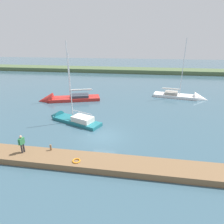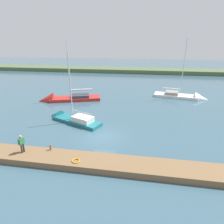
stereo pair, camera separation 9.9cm
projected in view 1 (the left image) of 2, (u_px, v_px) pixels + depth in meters
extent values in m
plane|color=#385666|center=(103.00, 137.00, 20.10)|extent=(200.00, 200.00, 0.00)
cube|color=#4C603D|center=(130.00, 72.00, 62.90)|extent=(180.00, 8.00, 2.40)
cube|color=brown|center=(90.00, 162.00, 15.42)|extent=(25.59, 2.27, 0.55)
cylinder|color=brown|center=(51.00, 147.00, 16.53)|extent=(0.16, 0.16, 0.53)
torus|color=orange|center=(76.00, 161.00, 15.04)|extent=(0.66, 0.66, 0.10)
cube|color=white|center=(175.00, 97.00, 34.48)|extent=(7.92, 3.94, 0.99)
cone|color=white|center=(201.00, 99.00, 33.05)|extent=(2.71, 2.90, 2.51)
cube|color=gray|center=(171.00, 93.00, 34.44)|extent=(2.58, 2.32, 0.50)
cylinder|color=silver|center=(183.00, 68.00, 32.33)|extent=(0.12, 0.12, 9.74)
cylinder|color=silver|center=(171.00, 89.00, 34.27)|extent=(3.25, 0.73, 0.09)
cylinder|color=silver|center=(171.00, 89.00, 34.22)|extent=(2.95, 0.79, 0.21)
cube|color=#1E6B75|center=(77.00, 122.00, 23.60)|extent=(6.90, 4.29, 0.74)
cone|color=#1E6B75|center=(55.00, 116.00, 25.45)|extent=(2.30, 2.40, 1.90)
cube|color=silver|center=(83.00, 119.00, 22.86)|extent=(2.94, 2.41, 0.63)
cylinder|color=silver|center=(71.00, 88.00, 22.33)|extent=(0.10, 0.10, 8.01)
cylinder|color=silver|center=(82.00, 112.00, 22.58)|extent=(2.85, 1.24, 0.08)
cube|color=#B22823|center=(75.00, 100.00, 32.73)|extent=(8.98, 5.19, 0.92)
cone|color=#B22823|center=(46.00, 101.00, 32.04)|extent=(3.17, 3.35, 2.73)
cube|color=#333842|center=(80.00, 96.00, 32.62)|extent=(3.49, 3.01, 0.45)
cylinder|color=silver|center=(68.00, 70.00, 30.82)|extent=(0.13, 0.13, 9.26)
cylinder|color=silver|center=(81.00, 90.00, 32.32)|extent=(3.78, 1.29, 0.10)
cylinder|color=silver|center=(81.00, 90.00, 32.27)|extent=(3.43, 1.27, 0.20)
cylinder|color=#28282D|center=(22.00, 149.00, 16.06)|extent=(0.14, 0.14, 0.82)
cylinder|color=#28282D|center=(24.00, 148.00, 16.22)|extent=(0.14, 0.14, 0.82)
cube|color=#337F4C|center=(21.00, 141.00, 15.89)|extent=(0.35, 0.49, 0.58)
sphere|color=tan|center=(20.00, 137.00, 15.74)|extent=(0.22, 0.22, 0.22)
cylinder|color=#337F4C|center=(19.00, 142.00, 15.66)|extent=(0.09, 0.09, 0.55)
cylinder|color=#337F4C|center=(24.00, 140.00, 16.11)|extent=(0.09, 0.09, 0.55)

